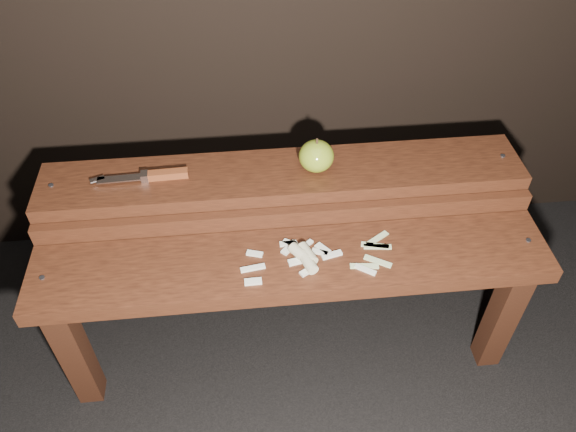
{
  "coord_description": "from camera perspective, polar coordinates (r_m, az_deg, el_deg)",
  "views": [
    {
      "loc": [
        -0.1,
        -0.89,
        1.39
      ],
      "look_at": [
        0.0,
        0.06,
        0.45
      ],
      "focal_mm": 35.0,
      "sensor_mm": 36.0,
      "label": 1
    }
  ],
  "objects": [
    {
      "name": "bench_rear_tier",
      "position": [
        1.44,
        -0.43,
        1.91
      ],
      "size": [
        1.2,
        0.21,
        0.5
      ],
      "color": "black",
      "rests_on": "ground"
    },
    {
      "name": "apple",
      "position": [
        1.37,
        2.9,
        6.1
      ],
      "size": [
        0.09,
        0.09,
        0.09
      ],
      "color": "olive",
      "rests_on": "bench_rear_tier"
    },
    {
      "name": "knife",
      "position": [
        1.4,
        -13.3,
        4.03
      ],
      "size": [
        0.24,
        0.03,
        0.02
      ],
      "color": "brown",
      "rests_on": "bench_rear_tier"
    },
    {
      "name": "apple_scraps",
      "position": [
        1.28,
        2.3,
        -4.1
      ],
      "size": [
        0.36,
        0.13,
        0.03
      ],
      "color": "beige",
      "rests_on": "bench_front_tier"
    },
    {
      "name": "bench_front_tier",
      "position": [
        1.33,
        0.53,
        -6.61
      ],
      "size": [
        1.2,
        0.2,
        0.42
      ],
      "color": "black",
      "rests_on": "ground"
    },
    {
      "name": "ground",
      "position": [
        1.65,
        0.22,
        -12.67
      ],
      "size": [
        60.0,
        60.0,
        0.0
      ],
      "primitive_type": "plane",
      "color": "black"
    }
  ]
}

